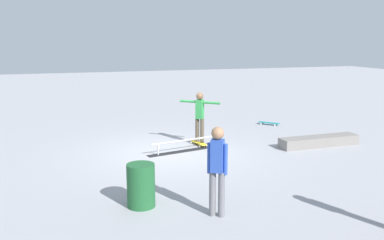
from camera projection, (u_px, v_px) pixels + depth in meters
ground_plane at (173, 153)px, 12.00m from camera, size 60.00×60.00×0.00m
grind_rail at (187, 146)px, 12.19m from camera, size 2.44×0.76×0.34m
skate_ledge at (319, 141)px, 12.73m from camera, size 2.54×0.56×0.30m
skater_main at (200, 115)px, 12.75m from camera, size 1.01×0.92×1.60m
skateboard_main at (199, 143)px, 12.86m from camera, size 0.36×0.82×0.09m
bystander_blue_shirt at (217, 167)px, 7.56m from camera, size 0.35×0.28×1.67m
loose_skateboard_teal at (269, 123)px, 15.85m from camera, size 0.68×0.73×0.09m
trash_bin at (141, 185)px, 8.11m from camera, size 0.54×0.54×0.85m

